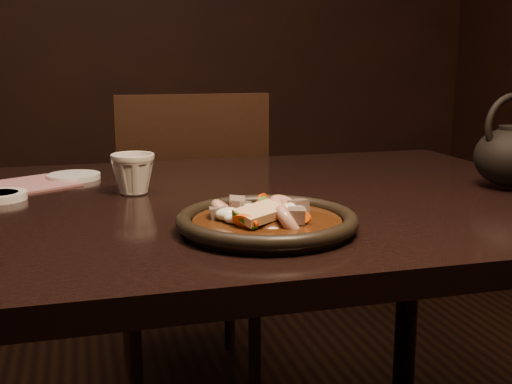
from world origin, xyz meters
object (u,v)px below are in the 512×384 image
object	(u,v)px
table	(154,244)
teapot	(510,154)
tea_cup	(133,172)
chair	(189,234)
plate	(267,222)

from	to	relation	value
table	teapot	xyz separation A→B (m)	(0.68, -0.06, 0.14)
tea_cup	table	bearing A→B (deg)	-72.14
chair	table	bearing A→B (deg)	76.41
table	chair	size ratio (longest dim) A/B	1.77
plate	teapot	world-z (taller)	teapot
chair	tea_cup	xyz separation A→B (m)	(-0.20, -0.61, 0.30)
tea_cup	teapot	bearing A→B (deg)	-11.19
table	plate	xyz separation A→B (m)	(0.14, -0.24, 0.09)
tea_cup	teapot	size ratio (longest dim) A/B	0.45
table	chair	bearing A→B (deg)	75.71
chair	teapot	xyz separation A→B (m)	(0.51, -0.75, 0.33)
table	plate	size ratio (longest dim) A/B	5.96
table	teapot	distance (m)	0.70
table	plate	world-z (taller)	plate
chair	teapot	distance (m)	0.96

